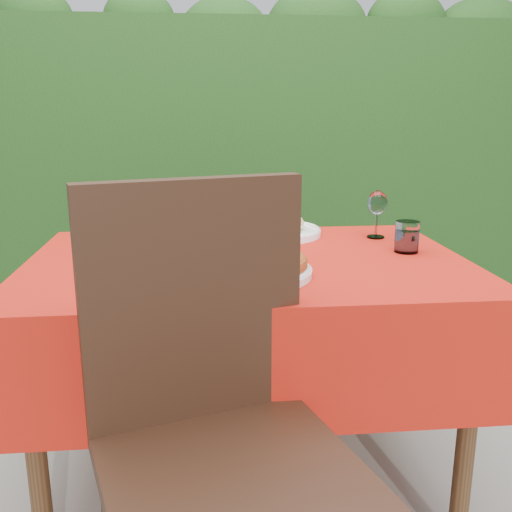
{
  "coord_description": "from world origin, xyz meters",
  "views": [
    {
      "loc": [
        -0.13,
        -1.59,
        1.17
      ],
      "look_at": [
        0.02,
        -0.05,
        0.77
      ],
      "focal_mm": 40.0,
      "sensor_mm": 36.0,
      "label": 1
    }
  ],
  "objects": [
    {
      "name": "chair_near",
      "position": [
        -0.12,
        -0.57,
        0.59
      ],
      "size": [
        0.58,
        0.58,
        1.04
      ],
      "rotation": [
        0.0,
        0.0,
        0.3
      ],
      "color": "black",
      "rests_on": "ground"
    },
    {
      "name": "hedge",
      "position": [
        0.0,
        1.55,
        0.92
      ],
      "size": [
        3.2,
        0.55,
        1.78
      ],
      "color": "black",
      "rests_on": "ground"
    },
    {
      "name": "dining_table",
      "position": [
        0.0,
        0.0,
        0.6
      ],
      "size": [
        1.26,
        0.86,
        0.75
      ],
      "color": "#4C2E18",
      "rests_on": "ground"
    },
    {
      "name": "wine_glass",
      "position": [
        0.45,
        0.23,
        0.86
      ],
      "size": [
        0.07,
        0.07,
        0.16
      ],
      "color": "silver",
      "rests_on": "dining_table"
    },
    {
      "name": "water_glass",
      "position": [
        0.49,
        0.03,
        0.79
      ],
      "size": [
        0.07,
        0.07,
        0.09
      ],
      "color": "white",
      "rests_on": "dining_table"
    },
    {
      "name": "ground",
      "position": [
        0.0,
        0.0,
        0.0
      ],
      "size": [
        60.0,
        60.0,
        0.0
      ],
      "primitive_type": "plane",
      "color": "slate",
      "rests_on": "ground"
    },
    {
      "name": "pizza_plate",
      "position": [
        -0.02,
        -0.17,
        0.78
      ],
      "size": [
        0.34,
        0.34,
        0.06
      ],
      "rotation": [
        0.0,
        0.0,
        -0.11
      ],
      "color": "silver",
      "rests_on": "dining_table"
    },
    {
      "name": "pasta_plate",
      "position": [
        0.13,
        0.3,
        0.78
      ],
      "size": [
        0.29,
        0.29,
        0.08
      ],
      "rotation": [
        0.0,
        0.0,
        0.24
      ],
      "color": "white",
      "rests_on": "dining_table"
    },
    {
      "name": "steel_ramekin",
      "position": [
        -0.45,
        0.21,
        0.76
      ],
      "size": [
        0.07,
        0.07,
        0.03
      ],
      "primitive_type": "cylinder",
      "color": "#B0B0B7",
      "rests_on": "dining_table"
    },
    {
      "name": "chair_far",
      "position": [
        -0.08,
        0.65,
        0.51
      ],
      "size": [
        0.5,
        0.5,
        0.89
      ],
      "rotation": [
        0.0,
        0.0,
        3.43
      ],
      "color": "black",
      "rests_on": "ground"
    },
    {
      "name": "fork",
      "position": [
        -0.31,
        -0.04,
        0.75
      ],
      "size": [
        0.1,
        0.21,
        0.01
      ],
      "primitive_type": "cube",
      "rotation": [
        0.0,
        0.0,
        0.36
      ],
      "color": "#B0B0B7",
      "rests_on": "dining_table"
    }
  ]
}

